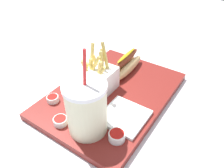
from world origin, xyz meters
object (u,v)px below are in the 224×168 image
object	(u,v)px
ketchup_cup_2	(60,121)
napkin_stack	(124,116)
fries_basket	(97,80)
hot_dog_1	(126,64)
ketchup_cup_1	(53,98)
soda_cup	(86,108)
ketchup_cup_3	(117,136)

from	to	relation	value
ketchup_cup_2	napkin_stack	size ratio (longest dim) A/B	0.32
fries_basket	hot_dog_1	size ratio (longest dim) A/B	0.87
fries_basket	ketchup_cup_1	bearing A→B (deg)	146.14
ketchup_cup_1	napkin_stack	bearing A→B (deg)	-73.98
soda_cup	ketchup_cup_2	distance (m)	0.09
ketchup_cup_2	ketchup_cup_3	distance (m)	0.15
ketchup_cup_1	ketchup_cup_3	xyz separation A→B (m)	(-0.01, -0.22, 0.00)
ketchup_cup_3	ketchup_cup_2	bearing A→B (deg)	104.68
ketchup_cup_1	ketchup_cup_3	distance (m)	0.22
fries_basket	ketchup_cup_2	distance (m)	0.16
soda_cup	hot_dog_1	distance (m)	0.28
hot_dog_1	ketchup_cup_3	xyz separation A→B (m)	(-0.26, -0.13, -0.01)
ketchup_cup_2	napkin_stack	bearing A→B (deg)	-48.77
soda_cup	fries_basket	bearing A→B (deg)	27.97
hot_dog_1	ketchup_cup_2	distance (m)	0.30
ketchup_cup_1	napkin_stack	size ratio (longest dim) A/B	0.30
fries_basket	napkin_stack	bearing A→B (deg)	-113.25
soda_cup	ketchup_cup_1	world-z (taller)	soda_cup
ketchup_cup_2	ketchup_cup_3	bearing A→B (deg)	-75.32
ketchup_cup_1	ketchup_cup_3	world-z (taller)	ketchup_cup_3
ketchup_cup_1	ketchup_cup_2	world-z (taller)	ketchup_cup_2
ketchup_cup_2	hot_dog_1	bearing A→B (deg)	-2.60
hot_dog_1	ketchup_cup_2	xyz separation A→B (m)	(-0.30, 0.01, -0.02)
soda_cup	ketchup_cup_1	distance (m)	0.16
ketchup_cup_2	ketchup_cup_3	xyz separation A→B (m)	(0.04, -0.14, 0.00)
ketchup_cup_1	ketchup_cup_2	distance (m)	0.09
soda_cup	ketchup_cup_3	world-z (taller)	soda_cup
ketchup_cup_1	ketchup_cup_3	size ratio (longest dim) A/B	0.84
ketchup_cup_1	ketchup_cup_2	size ratio (longest dim) A/B	0.94
soda_cup	fries_basket	xyz separation A→B (m)	(0.13, 0.07, -0.03)
hot_dog_1	ketchup_cup_2	world-z (taller)	hot_dog_1
soda_cup	ketchup_cup_2	world-z (taller)	soda_cup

